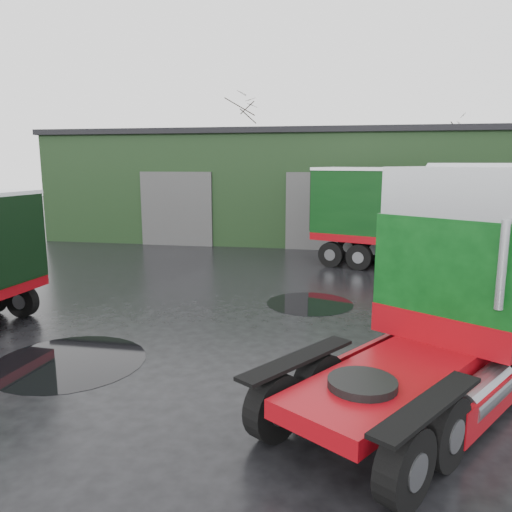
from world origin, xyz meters
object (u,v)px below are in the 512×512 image
(hero_tractor, at_px, (419,293))
(tree_back_a, at_px, (240,159))
(warehouse, at_px, (330,184))
(lorry_right, at_px, (471,222))
(tree_back_b, at_px, (437,172))

(hero_tractor, xyz_separation_m, tree_back_a, (-10.50, 33.00, 2.52))
(warehouse, bearing_deg, lorry_right, -61.39)
(tree_back_a, bearing_deg, tree_back_b, 0.00)
(hero_tractor, xyz_separation_m, tree_back_b, (5.50, 33.00, 1.52))
(lorry_right, height_order, tree_back_b, tree_back_b)
(warehouse, height_order, lorry_right, warehouse)
(tree_back_b, bearing_deg, tree_back_a, 180.00)
(hero_tractor, relative_size, tree_back_a, 0.76)
(tree_back_a, bearing_deg, lorry_right, -56.31)
(tree_back_b, bearing_deg, hero_tractor, -99.46)
(hero_tractor, bearing_deg, tree_back_a, 141.47)
(hero_tractor, distance_m, tree_back_b, 33.49)
(tree_back_a, bearing_deg, hero_tractor, -72.35)
(hero_tractor, relative_size, tree_back_b, 0.96)
(hero_tractor, xyz_separation_m, lorry_right, (3.50, 12.00, -0.07))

